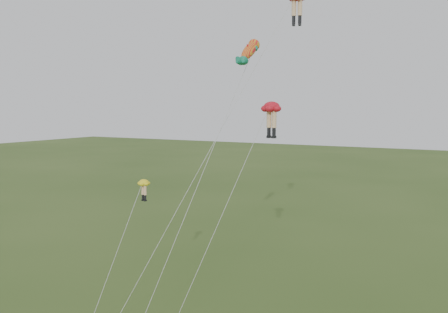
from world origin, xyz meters
The scene contains 4 objects.
legs_kite_red_high centered at (5.04, 10.19, 22.15)m, with size 8.99×12.78×23.07m.
legs_kite_red_mid centered at (4.92, 6.16, 13.99)m, with size 4.68×8.28×14.75m.
legs_kite_yellow centered at (-2.72, 1.28, 8.50)m, with size 1.36×5.78×9.32m.
fish_kite centered at (2.89, 6.84, 18.32)m, with size 3.63×11.08×19.53m.
Camera 1 is at (19.08, -25.97, 14.44)m, focal length 40.00 mm.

